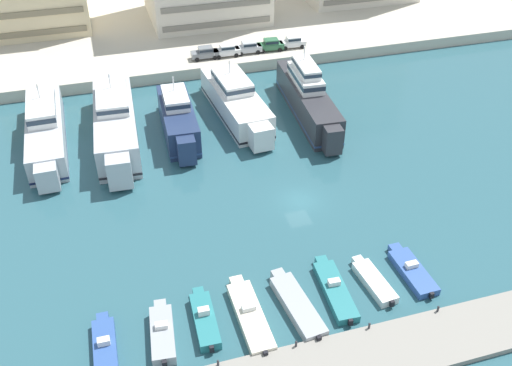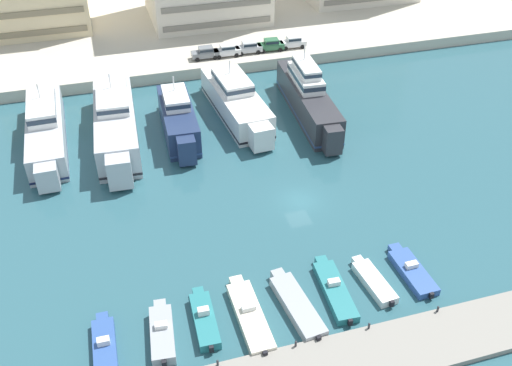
# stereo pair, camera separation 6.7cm
# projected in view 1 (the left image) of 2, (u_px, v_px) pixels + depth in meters

# --- Properties ---
(ground_plane) EXTENTS (400.00, 400.00, 0.00)m
(ground_plane) POSITION_uv_depth(u_px,v_px,m) (300.00, 201.00, 60.70)
(ground_plane) COLOR #2D5B66
(pier_dock) EXTENTS (120.00, 5.25, 0.54)m
(pier_dock) POSITION_uv_depth(u_px,v_px,m) (389.00, 352.00, 44.75)
(pier_dock) COLOR gray
(pier_dock) RESTS_ON ground
(yacht_silver_far_left) EXTENTS (4.54, 21.31, 6.75)m
(yacht_silver_far_left) POSITION_uv_depth(u_px,v_px,m) (45.00, 129.00, 68.74)
(yacht_silver_far_left) COLOR silver
(yacht_silver_far_left) RESTS_ON ground
(yacht_silver_left) EXTENTS (5.83, 22.84, 7.28)m
(yacht_silver_left) POSITION_uv_depth(u_px,v_px,m) (115.00, 122.00, 69.58)
(yacht_silver_left) COLOR silver
(yacht_silver_left) RESTS_ON ground
(yacht_navy_mid_left) EXTENTS (4.38, 15.72, 6.87)m
(yacht_navy_mid_left) POSITION_uv_depth(u_px,v_px,m) (178.00, 119.00, 70.55)
(yacht_navy_mid_left) COLOR navy
(yacht_navy_mid_left) RESTS_ON ground
(yacht_white_center_left) EXTENTS (5.99, 19.69, 6.70)m
(yacht_white_center_left) POSITION_uv_depth(u_px,v_px,m) (236.00, 101.00, 74.46)
(yacht_white_center_left) COLOR white
(yacht_white_center_left) RESTS_ON ground
(yacht_charcoal_center) EXTENTS (4.89, 21.05, 8.49)m
(yacht_charcoal_center) POSITION_uv_depth(u_px,v_px,m) (308.00, 97.00, 74.30)
(yacht_charcoal_center) COLOR #333338
(yacht_charcoal_center) RESTS_ON ground
(motorboat_blue_far_left) EXTENTS (1.87, 7.20, 1.27)m
(motorboat_blue_far_left) POSITION_uv_depth(u_px,v_px,m) (105.00, 349.00, 44.80)
(motorboat_blue_far_left) COLOR #33569E
(motorboat_blue_far_left) RESTS_ON ground
(motorboat_grey_left) EXTENTS (2.35, 6.55, 1.44)m
(motorboat_grey_left) POSITION_uv_depth(u_px,v_px,m) (162.00, 333.00, 45.90)
(motorboat_grey_left) COLOR #9EA3A8
(motorboat_grey_left) RESTS_ON ground
(motorboat_teal_mid_left) EXTENTS (1.93, 6.74, 1.46)m
(motorboat_teal_mid_left) POSITION_uv_depth(u_px,v_px,m) (205.00, 319.00, 47.14)
(motorboat_teal_mid_left) COLOR teal
(motorboat_teal_mid_left) RESTS_ON ground
(motorboat_cream_center_left) EXTENTS (2.24, 8.78, 1.27)m
(motorboat_cream_center_left) POSITION_uv_depth(u_px,v_px,m) (250.00, 315.00, 47.50)
(motorboat_cream_center_left) COLOR beige
(motorboat_cream_center_left) RESTS_ON ground
(motorboat_grey_center) EXTENTS (2.84, 8.40, 0.91)m
(motorboat_grey_center) POSITION_uv_depth(u_px,v_px,m) (297.00, 305.00, 48.38)
(motorboat_grey_center) COLOR #9EA3A8
(motorboat_grey_center) RESTS_ON ground
(motorboat_teal_center_right) EXTENTS (2.32, 8.08, 1.26)m
(motorboat_teal_center_right) POSITION_uv_depth(u_px,v_px,m) (335.00, 290.00, 49.87)
(motorboat_teal_center_right) COLOR teal
(motorboat_teal_center_right) RESTS_ON ground
(motorboat_white_mid_right) EXTENTS (2.18, 6.29, 0.83)m
(motorboat_white_mid_right) POSITION_uv_depth(u_px,v_px,m) (374.00, 281.00, 50.70)
(motorboat_white_mid_right) COLOR white
(motorboat_white_mid_right) RESTS_ON ground
(motorboat_blue_right) EXTENTS (2.18, 6.95, 1.18)m
(motorboat_blue_right) POSITION_uv_depth(u_px,v_px,m) (412.00, 271.00, 51.76)
(motorboat_blue_right) COLOR #33569E
(motorboat_blue_right) RESTS_ON ground
(car_grey_far_left) EXTENTS (4.15, 2.02, 1.80)m
(car_grey_far_left) POSITION_uv_depth(u_px,v_px,m) (205.00, 52.00, 85.50)
(car_grey_far_left) COLOR slate
(car_grey_far_left) RESTS_ON quay_promenade
(car_white_left) EXTENTS (4.13, 1.97, 1.80)m
(car_white_left) POSITION_uv_depth(u_px,v_px,m) (227.00, 50.00, 86.20)
(car_white_left) COLOR white
(car_white_left) RESTS_ON quay_promenade
(car_silver_mid_left) EXTENTS (4.16, 2.05, 1.80)m
(car_silver_mid_left) POSITION_uv_depth(u_px,v_px,m) (248.00, 47.00, 87.15)
(car_silver_mid_left) COLOR #B7BCC1
(car_silver_mid_left) RESTS_ON quay_promenade
(car_green_center_left) EXTENTS (4.21, 2.15, 1.80)m
(car_green_center_left) POSITION_uv_depth(u_px,v_px,m) (270.00, 44.00, 87.96)
(car_green_center_left) COLOR #2D6642
(car_green_center_left) RESTS_ON quay_promenade
(car_white_center) EXTENTS (4.18, 2.09, 1.80)m
(car_white_center) POSITION_uv_depth(u_px,v_px,m) (293.00, 41.00, 88.86)
(car_white_center) COLOR white
(car_white_center) RESTS_ON quay_promenade
(bollard_west) EXTENTS (0.20, 0.20, 0.61)m
(bollard_west) POSITION_uv_depth(u_px,v_px,m) (218.00, 363.00, 43.22)
(bollard_west) COLOR #2D2D33
(bollard_west) RESTS_ON pier_dock
(bollard_west_mid) EXTENTS (0.20, 0.20, 0.61)m
(bollard_west_mid) POSITION_uv_depth(u_px,v_px,m) (296.00, 343.00, 44.66)
(bollard_west_mid) COLOR #2D2D33
(bollard_west_mid) RESTS_ON pier_dock
(bollard_east_mid) EXTENTS (0.20, 0.20, 0.61)m
(bollard_east_mid) POSITION_uv_depth(u_px,v_px,m) (369.00, 325.00, 46.09)
(bollard_east_mid) COLOR #2D2D33
(bollard_east_mid) RESTS_ON pier_dock
(bollard_east) EXTENTS (0.20, 0.20, 0.61)m
(bollard_east) POSITION_uv_depth(u_px,v_px,m) (438.00, 309.00, 47.53)
(bollard_east) COLOR #2D2D33
(bollard_east) RESTS_ON pier_dock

